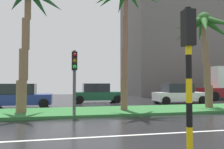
% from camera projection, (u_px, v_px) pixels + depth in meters
% --- Properties ---
extents(palm_tree_centre, '(4.30, 4.04, 7.61)m').
position_uv_depth(palm_tree_centre, '(26.00, 10.00, 12.82)').
color(palm_tree_centre, brown).
rests_on(palm_tree_centre, median_strip).
extents(palm_tree_centre_right, '(4.22, 4.20, 8.08)m').
position_uv_depth(palm_tree_centre_right, '(126.00, 1.00, 13.74)').
color(palm_tree_centre_right, brown).
rests_on(palm_tree_centre_right, median_strip).
extents(palm_tree_mid_right, '(4.59, 4.43, 6.42)m').
position_uv_depth(palm_tree_mid_right, '(204.00, 33.00, 15.16)').
color(palm_tree_mid_right, brown).
rests_on(palm_tree_mid_right, median_strip).
extents(traffic_signal_median_right, '(0.28, 0.43, 3.32)m').
position_uv_depth(traffic_signal_median_right, '(74.00, 70.00, 11.63)').
color(traffic_signal_median_right, '#4C4C47').
rests_on(traffic_signal_median_right, median_strip).
extents(traffic_signal_foreground, '(0.28, 0.43, 3.80)m').
position_uv_depth(traffic_signal_foreground, '(188.00, 52.00, 5.95)').
color(traffic_signal_foreground, yellow).
rests_on(traffic_signal_foreground, ground_plane).
extents(car_in_traffic_third, '(4.30, 2.02, 1.72)m').
position_uv_depth(car_in_traffic_third, '(20.00, 96.00, 16.02)').
color(car_in_traffic_third, navy).
rests_on(car_in_traffic_third, ground_plane).
extents(car_in_traffic_fourth, '(4.30, 2.02, 1.72)m').
position_uv_depth(car_in_traffic_fourth, '(97.00, 93.00, 20.29)').
color(car_in_traffic_fourth, '#195133').
rests_on(car_in_traffic_fourth, ground_plane).
extents(car_in_traffic_fifth, '(4.30, 2.02, 1.72)m').
position_uv_depth(car_in_traffic_fifth, '(179.00, 94.00, 19.28)').
color(car_in_traffic_fifth, white).
rests_on(car_in_traffic_fifth, ground_plane).
extents(building_far_right, '(20.08, 10.32, 16.09)m').
position_uv_depth(building_far_right, '(190.00, 43.00, 35.30)').
color(building_far_right, '#605B59').
rests_on(building_far_right, ground_plane).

